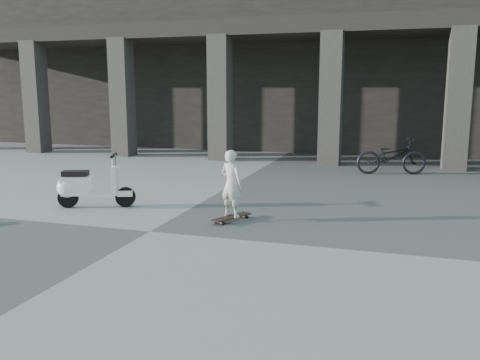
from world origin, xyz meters
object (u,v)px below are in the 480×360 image
(scooter, at_px, (83,187))
(bicycle, at_px, (391,156))
(child, at_px, (231,183))
(longboard, at_px, (232,217))

(scooter, xyz_separation_m, bicycle, (5.69, 5.95, 0.07))
(scooter, relative_size, bicycle, 0.77)
(child, xyz_separation_m, bicycle, (2.58, 6.10, -0.18))
(child, distance_m, scooter, 3.12)
(child, bearing_deg, longboard, -0.00)
(longboard, xyz_separation_m, bicycle, (2.58, 6.10, 0.42))
(longboard, relative_size, child, 0.72)
(child, height_order, scooter, child)
(scooter, bearing_deg, longboard, -23.86)
(bicycle, bearing_deg, longboard, 142.42)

